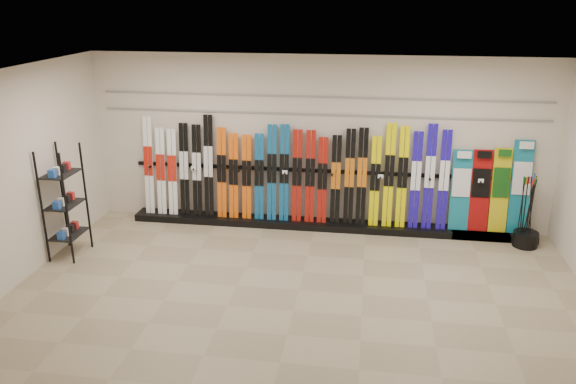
# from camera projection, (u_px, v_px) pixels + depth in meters

# --- Properties ---
(floor) EXTENTS (8.00, 8.00, 0.00)m
(floor) POSITION_uv_depth(u_px,v_px,m) (299.00, 290.00, 7.89)
(floor) COLOR gray
(floor) RESTS_ON ground
(back_wall) EXTENTS (8.00, 0.00, 8.00)m
(back_wall) POSITION_uv_depth(u_px,v_px,m) (318.00, 143.00, 9.72)
(back_wall) COLOR beige
(back_wall) RESTS_ON floor
(left_wall) EXTENTS (0.00, 5.00, 5.00)m
(left_wall) POSITION_uv_depth(u_px,v_px,m) (20.00, 176.00, 7.94)
(left_wall) COLOR beige
(left_wall) RESTS_ON floor
(ceiling) EXTENTS (8.00, 8.00, 0.00)m
(ceiling) POSITION_uv_depth(u_px,v_px,m) (300.00, 74.00, 6.89)
(ceiling) COLOR silver
(ceiling) RESTS_ON back_wall
(ski_rack_base) EXTENTS (8.00, 0.40, 0.12)m
(ski_rack_base) POSITION_uv_depth(u_px,v_px,m) (328.00, 225.00, 9.96)
(ski_rack_base) COLOR black
(ski_rack_base) RESTS_ON floor
(skis) EXTENTS (5.37, 0.21, 1.83)m
(skis) POSITION_uv_depth(u_px,v_px,m) (292.00, 175.00, 9.79)
(skis) COLOR white
(skis) RESTS_ON ski_rack_base
(snowboards) EXTENTS (1.29, 0.24, 1.57)m
(snowboards) POSITION_uv_depth(u_px,v_px,m) (491.00, 190.00, 9.40)
(snowboards) COLOR #14728C
(snowboards) RESTS_ON ski_rack_base
(accessory_rack) EXTENTS (0.40, 0.60, 1.77)m
(accessory_rack) POSITION_uv_depth(u_px,v_px,m) (65.00, 202.00, 8.69)
(accessory_rack) COLOR black
(accessory_rack) RESTS_ON floor
(pole_bin) EXTENTS (0.40, 0.40, 0.25)m
(pole_bin) POSITION_uv_depth(u_px,v_px,m) (525.00, 239.00, 9.23)
(pole_bin) COLOR black
(pole_bin) RESTS_ON floor
(ski_poles) EXTENTS (0.24, 0.32, 1.18)m
(ski_poles) POSITION_uv_depth(u_px,v_px,m) (527.00, 211.00, 9.08)
(ski_poles) COLOR black
(ski_poles) RESTS_ON pole_bin
(slatwall_rail_0) EXTENTS (7.60, 0.02, 0.03)m
(slatwall_rail_0) POSITION_uv_depth(u_px,v_px,m) (318.00, 114.00, 9.54)
(slatwall_rail_0) COLOR gray
(slatwall_rail_0) RESTS_ON back_wall
(slatwall_rail_1) EXTENTS (7.60, 0.02, 0.03)m
(slatwall_rail_1) POSITION_uv_depth(u_px,v_px,m) (319.00, 97.00, 9.44)
(slatwall_rail_1) COLOR gray
(slatwall_rail_1) RESTS_ON back_wall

